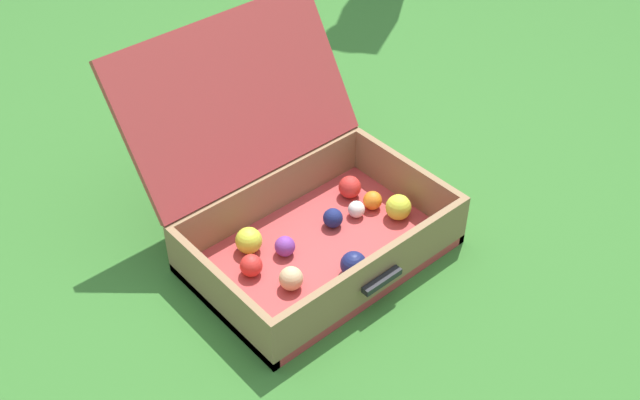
# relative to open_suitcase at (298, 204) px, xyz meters

# --- Properties ---
(ground_plane) EXTENTS (16.00, 16.00, 0.00)m
(ground_plane) POSITION_rel_open_suitcase_xyz_m (0.01, -0.04, -0.12)
(ground_plane) COLOR #336B28
(open_suitcase) EXTENTS (0.61, 0.64, 0.49)m
(open_suitcase) POSITION_rel_open_suitcase_xyz_m (0.00, 0.00, 0.00)
(open_suitcase) COLOR #B23838
(open_suitcase) RESTS_ON ground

